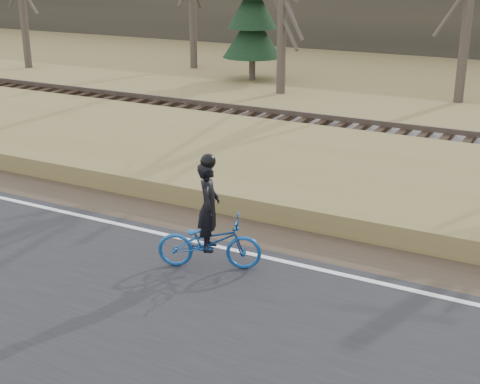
% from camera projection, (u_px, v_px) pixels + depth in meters
% --- Properties ---
extents(ground, '(120.00, 120.00, 0.00)m').
position_uv_depth(ground, '(61.00, 219.00, 13.92)').
color(ground, olive).
rests_on(ground, ground).
extents(edge_line, '(120.00, 0.12, 0.01)m').
position_uv_depth(edge_line, '(68.00, 213.00, 14.06)').
color(edge_line, silver).
rests_on(edge_line, road).
extents(shoulder, '(120.00, 1.60, 0.04)m').
position_uv_depth(shoulder, '(99.00, 200.00, 14.90)').
color(shoulder, '#473A2B').
rests_on(shoulder, ground).
extents(embankment, '(120.00, 5.00, 0.44)m').
position_uv_depth(embankment, '(173.00, 158.00, 17.33)').
color(embankment, olive).
rests_on(embankment, ground).
extents(ballast, '(120.00, 3.00, 0.45)m').
position_uv_depth(ballast, '(243.00, 127.00, 20.48)').
color(ballast, slate).
rests_on(ballast, ground).
extents(railroad, '(120.00, 2.40, 0.29)m').
position_uv_depth(railroad, '(243.00, 118.00, 20.38)').
color(railroad, black).
rests_on(railroad, ballast).
extents(cyclist, '(1.89, 1.28, 2.05)m').
position_uv_depth(cyclist, '(209.00, 233.00, 11.40)').
color(cyclist, navy).
rests_on(cyclist, road).
extents(bare_tree_near_left, '(0.36, 0.36, 6.64)m').
position_uv_depth(bare_tree_near_left, '(282.00, 8.00, 25.72)').
color(bare_tree_near_left, '#4A4036').
rests_on(bare_tree_near_left, ground).
extents(conifer, '(2.60, 2.60, 6.66)m').
position_uv_depth(conifer, '(253.00, 7.00, 28.68)').
color(conifer, '#4A4036').
rests_on(conifer, ground).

